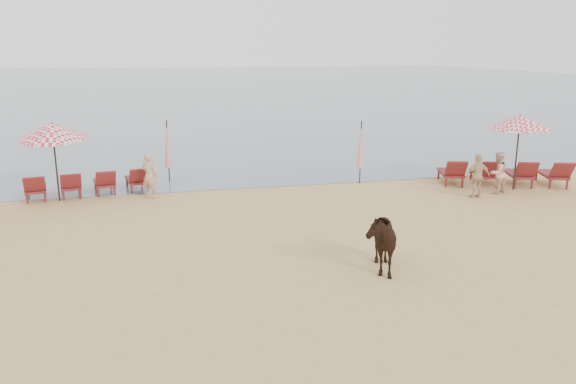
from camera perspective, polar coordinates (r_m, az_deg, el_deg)
The scene contains 12 objects.
ground at distance 11.61m, azimuth 5.70°, elevation -11.29°, with size 120.00×120.00×0.00m, color tan.
sea at distance 90.09m, azimuth -11.05°, elevation 10.90°, with size 160.00×140.00×0.06m, color #51606B.
lounger_cluster_left at distance 20.86m, azimuth -19.66°, elevation 0.87°, with size 4.29×2.39×0.64m.
lounger_cluster_right at distance 22.56m, azimuth 21.01°, elevation 1.85°, with size 4.88×3.16×0.72m.
umbrella_open_left_b at distance 20.11m, azimuth -22.81°, elevation 5.76°, with size 2.17×2.21×2.77m.
umbrella_open_right at distance 21.73m, azimuth 22.49°, elevation 6.57°, with size 2.25×2.25×2.75m.
umbrella_closed_left at distance 21.92m, azimuth -12.13°, elevation 4.77°, with size 0.29×0.29×2.41m.
umbrella_closed_right at distance 21.47m, azimuth 7.41°, elevation 4.74°, with size 0.29×0.29×2.39m.
cow at distance 13.16m, azimuth 9.11°, elevation -4.71°, with size 0.81×1.78×1.51m, color black.
beachgoer_left at distance 19.79m, azimuth -13.89°, elevation 1.64°, with size 0.58×0.38×1.60m, color tan.
beachgoer_right_a at distance 21.20m, azimuth 20.50°, elevation 1.84°, with size 0.73×0.57×1.50m, color #D9A588.
beachgoer_right_b at distance 20.32m, azimuth 18.70°, elevation 1.53°, with size 0.90×0.37×1.53m, color tan.
Camera 1 is at (-3.45, -9.88, 5.01)m, focal length 35.00 mm.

